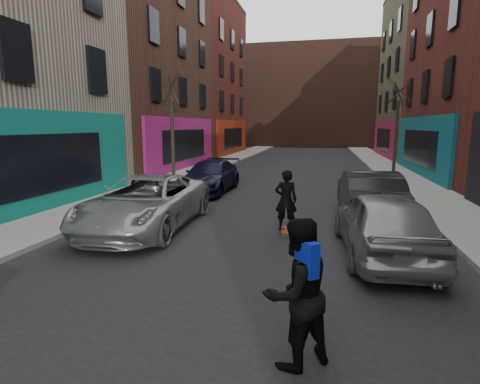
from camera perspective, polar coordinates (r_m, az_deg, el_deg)
The scene contains 13 objects.
sidewalk_left at distance 32.31m, azimuth -1.97°, elevation 4.91°, with size 2.50×84.00×0.13m, color gray.
sidewalk_right at distance 31.61m, azimuth 20.60°, elevation 4.16°, with size 2.50×84.00×0.13m, color gray.
buildings_left at distance 23.58m, azimuth -30.78°, elevation 21.66°, with size 12.00×56.00×16.50m, color maroon.
building_far at distance 57.33m, azimuth 11.00°, elevation 13.93°, with size 40.00×10.00×14.00m, color #47281E.
tree_left_far at distance 20.76m, azimuth -10.33°, elevation 11.04°, with size 2.00×2.00×6.50m, color black, non-canonical shape.
tree_right_far at distance 25.55m, azimuth 22.83°, elevation 10.55°, with size 2.00×2.00×6.80m, color black, non-canonical shape.
parked_left_far at distance 11.24m, azimuth -14.13°, elevation -1.55°, with size 2.55×5.53×1.54m, color #93969B.
parked_left_end at distance 17.10m, azimuth -4.59°, elevation 2.39°, with size 1.96×4.82×1.40m, color black.
parked_right_far at distance 9.20m, azimuth 20.99°, elevation -4.45°, with size 1.83×4.55×1.55m, color gray.
parked_right_end at distance 12.88m, azimuth 18.98°, elevation -0.30°, with size 1.65×4.73×1.56m, color black.
skateboard at distance 10.66m, azimuth 6.91°, elevation -5.93°, with size 0.22×0.80×0.10m, color brown.
skateboarder at distance 10.45m, azimuth 7.02°, elevation -1.20°, with size 0.62×0.41×1.69m, color black.
pedestrian at distance 4.80m, azimuth 8.62°, elevation -14.93°, with size 1.17×1.15×1.90m.
Camera 1 is at (1.79, -1.16, 2.98)m, focal length 28.00 mm.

